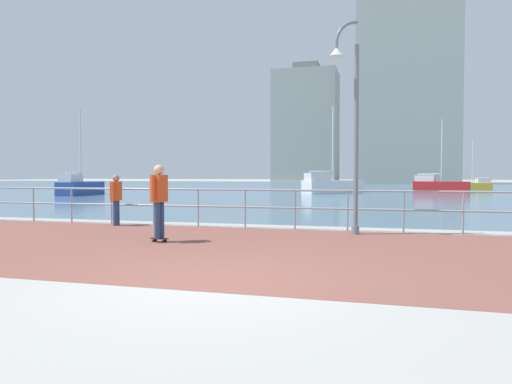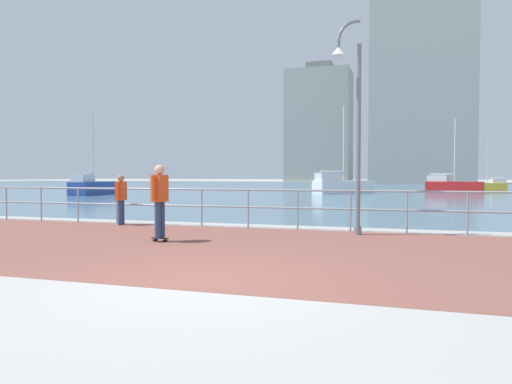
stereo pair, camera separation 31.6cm
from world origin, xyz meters
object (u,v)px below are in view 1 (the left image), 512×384
object	(u,v)px
lamppost	(350,117)
skateboarder	(159,196)
sailboat_gray	(80,187)
sailboat_white	(439,186)
bystander	(116,196)
sailboat_blue	(474,186)
sailboat_ivory	(331,185)

from	to	relation	value
lamppost	skateboarder	xyz separation A→B (m)	(-3.93, -2.43, -1.89)
sailboat_gray	sailboat_white	world-z (taller)	sailboat_gray
bystander	sailboat_blue	distance (m)	39.42
skateboarder	sailboat_white	distance (m)	33.66
lamppost	sailboat_blue	world-z (taller)	lamppost
lamppost	skateboarder	size ratio (longest dim) A/B	3.09
lamppost	bystander	xyz separation A→B (m)	(-6.72, 0.34, -2.04)
skateboarder	lamppost	bearing A→B (deg)	31.77
bystander	sailboat_gray	distance (m)	22.31
lamppost	bystander	distance (m)	7.03
skateboarder	sailboat_white	bearing A→B (deg)	74.03
lamppost	sailboat_gray	bearing A→B (deg)	139.18
skateboarder	sailboat_gray	distance (m)	26.22
sailboat_gray	sailboat_ivory	bearing A→B (deg)	24.19
bystander	sailboat_ivory	world-z (taller)	sailboat_ivory
lamppost	sailboat_gray	xyz separation A→B (m)	(-20.60, 17.80, -2.30)
lamppost	sailboat_ivory	size ratio (longest dim) A/B	0.76
skateboarder	sailboat_ivory	size ratio (longest dim) A/B	0.25
skateboarder	sailboat_white	world-z (taller)	sailboat_white
sailboat_white	sailboat_ivory	bearing A→B (deg)	-153.19
sailboat_ivory	sailboat_gray	size ratio (longest dim) A/B	1.09
sailboat_ivory	sailboat_gray	distance (m)	19.06
sailboat_ivory	sailboat_white	xyz separation A→B (m)	(8.55, 4.32, -0.08)
sailboat_ivory	sailboat_white	distance (m)	9.58
lamppost	sailboat_blue	distance (m)	37.65
skateboarder	sailboat_ivory	distance (m)	28.05
bystander	sailboat_ivory	bearing A→B (deg)	82.12
bystander	sailboat_blue	bearing A→B (deg)	66.36
skateboarder	bystander	xyz separation A→B (m)	(-2.79, 2.77, -0.16)
sailboat_gray	sailboat_white	size ratio (longest dim) A/B	1.04
bystander	skateboarder	bearing A→B (deg)	-44.82
skateboarder	sailboat_gray	world-z (taller)	sailboat_gray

